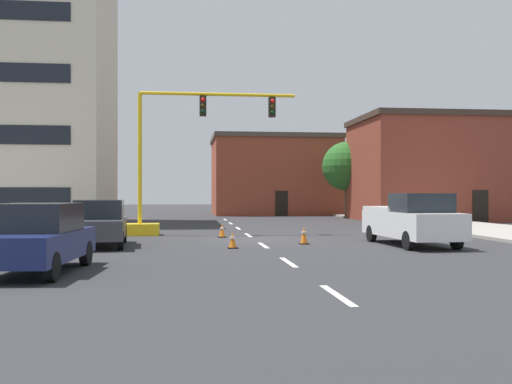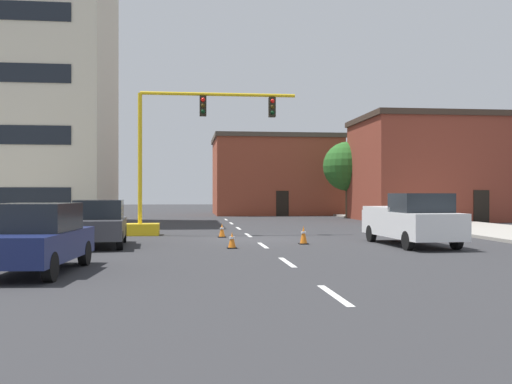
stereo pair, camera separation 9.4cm
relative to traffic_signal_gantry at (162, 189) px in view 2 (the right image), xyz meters
The scene contains 20 objects.
ground_plane 5.56m from the traffic_signal_gantry, 36.99° to the right, with size 160.00×160.00×0.00m, color #2D2D30.
sidewalk_left 10.30m from the traffic_signal_gantry, 150.71° to the left, with size 6.00×56.00×0.14m, color #9E998E.
sidewalk_right 17.77m from the traffic_signal_gantry, 16.23° to the left, with size 6.00×56.00×0.14m, color #9E998E.
lane_stripe_seg_0 17.69m from the traffic_signal_gantry, 76.57° to the right, with size 0.16×2.40×0.01m, color silver.
lane_stripe_seg_1 12.46m from the traffic_signal_gantry, 70.60° to the right, with size 0.16×2.40×0.01m, color silver.
lane_stripe_seg_2 7.63m from the traffic_signal_gantry, 56.12° to the right, with size 0.16×2.40×0.01m, color silver.
lane_stripe_seg_3 4.66m from the traffic_signal_gantry, ahead, with size 0.16×2.40×0.01m, color silver.
lane_stripe_seg_4 6.76m from the traffic_signal_gantry, 50.43° to the left, with size 0.16×2.40×0.01m, color silver.
lane_stripe_seg_5 11.41m from the traffic_signal_gantry, 68.66° to the left, with size 0.16×2.40×0.01m, color silver.
lane_stripe_seg_6 16.59m from the traffic_signal_gantry, 75.65° to the left, with size 0.16×2.40×0.01m, color silver.
building_brick_center 28.57m from the traffic_signal_gantry, 70.77° to the left, with size 11.66×9.66×7.32m.
building_row_right 24.75m from the traffic_signal_gantry, 32.67° to the left, with size 14.13×8.65×7.62m.
traffic_signal_gantry is the anchor object (origin of this frame).
tree_right_far 22.93m from the traffic_signal_gantry, 52.05° to the left, with size 3.98×3.98×6.16m.
pickup_truck_white 11.87m from the traffic_signal_gantry, 34.98° to the right, with size 2.22×5.48×1.99m.
sedan_dark_gray_near_left 6.25m from the traffic_signal_gantry, 109.82° to the right, with size 2.15×4.61×1.74m.
sedan_navy_mid_left 13.37m from the traffic_signal_gantry, 101.03° to the right, with size 2.19×4.63×1.74m.
traffic_cone_roadside_a 3.80m from the traffic_signal_gantry, 33.27° to the right, with size 0.36×0.36×0.64m.
traffic_cone_roadside_b 7.90m from the traffic_signal_gantry, 68.51° to the right, with size 0.36×0.36×0.60m.
traffic_cone_roadside_c 8.28m from the traffic_signal_gantry, 44.89° to the right, with size 0.36×0.36×0.73m.
Camera 2 is at (-2.84, -25.24, 1.99)m, focal length 41.32 mm.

